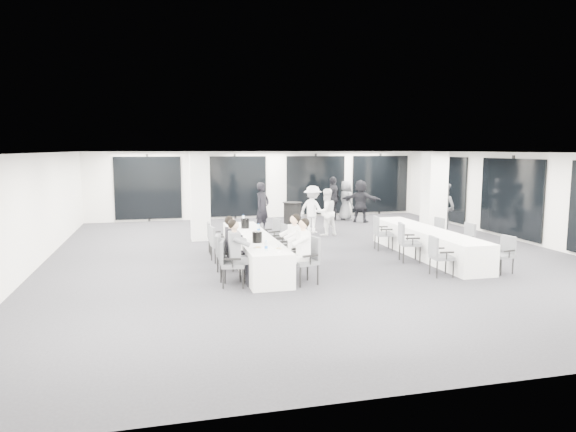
# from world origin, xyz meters

# --- Properties ---
(room) EXTENTS (14.04, 16.04, 2.84)m
(room) POSITION_xyz_m (0.89, 1.11, 1.39)
(room) COLOR #27272C
(room) RESTS_ON ground
(column_left) EXTENTS (0.60, 0.60, 2.80)m
(column_left) POSITION_xyz_m (-2.80, 3.20, 1.40)
(column_left) COLOR silver
(column_left) RESTS_ON floor
(column_right) EXTENTS (0.60, 0.60, 2.80)m
(column_right) POSITION_xyz_m (4.20, 1.00, 1.40)
(column_right) COLOR silver
(column_right) RESTS_ON floor
(banquet_table_main) EXTENTS (0.90, 5.00, 0.75)m
(banquet_table_main) POSITION_xyz_m (-1.79, -0.79, 0.38)
(banquet_table_main) COLOR white
(banquet_table_main) RESTS_ON floor
(banquet_table_side) EXTENTS (0.90, 5.00, 0.75)m
(banquet_table_side) POSITION_xyz_m (2.96, -0.86, 0.38)
(banquet_table_side) COLOR white
(banquet_table_side) RESTS_ON floor
(cocktail_table) EXTENTS (0.71, 0.71, 0.99)m
(cocktail_table) POSITION_xyz_m (0.59, 4.55, 0.50)
(cocktail_table) COLOR black
(cocktail_table) RESTS_ON floor
(chair_main_left_near) EXTENTS (0.59, 0.62, 0.99)m
(chair_main_left_near) POSITION_xyz_m (-2.63, -2.64, 0.56)
(chair_main_left_near) COLOR #4C4F53
(chair_main_left_near) RESTS_ON floor
(chair_main_left_second) EXTENTS (0.57, 0.61, 1.01)m
(chair_main_left_second) POSITION_xyz_m (-2.63, -2.11, 0.58)
(chair_main_left_second) COLOR #4C4F53
(chair_main_left_second) RESTS_ON floor
(chair_main_left_mid) EXTENTS (0.49, 0.53, 0.87)m
(chair_main_left_mid) POSITION_xyz_m (-2.62, -1.18, 0.49)
(chair_main_left_mid) COLOR #4C4F53
(chair_main_left_mid) RESTS_ON floor
(chair_main_left_fourth) EXTENTS (0.53, 0.57, 0.93)m
(chair_main_left_fourth) POSITION_xyz_m (-2.62, -0.20, 0.53)
(chair_main_left_fourth) COLOR #4C4F53
(chair_main_left_fourth) RESTS_ON floor
(chair_main_left_far) EXTENTS (0.45, 0.51, 0.88)m
(chair_main_left_far) POSITION_xyz_m (-2.62, 0.86, 0.51)
(chair_main_left_far) COLOR #4C4F53
(chair_main_left_far) RESTS_ON floor
(chair_main_right_near) EXTENTS (0.63, 0.65, 1.02)m
(chair_main_right_near) POSITION_xyz_m (-0.96, -2.81, 0.58)
(chair_main_right_near) COLOR #4C4F53
(chair_main_right_near) RESTS_ON floor
(chair_main_right_second) EXTENTS (0.57, 0.62, 1.04)m
(chair_main_right_second) POSITION_xyz_m (-0.95, -2.07, 0.59)
(chair_main_right_second) COLOR #4C4F53
(chair_main_right_second) RESTS_ON floor
(chair_main_right_mid) EXTENTS (0.52, 0.59, 1.03)m
(chair_main_right_mid) POSITION_xyz_m (-0.95, -1.09, 0.59)
(chair_main_right_mid) COLOR #4C4F53
(chair_main_right_mid) RESTS_ON floor
(chair_main_right_fourth) EXTENTS (0.56, 0.59, 0.93)m
(chair_main_right_fourth) POSITION_xyz_m (-0.96, -0.31, 0.53)
(chair_main_right_fourth) COLOR #4C4F53
(chair_main_right_fourth) RESTS_ON floor
(chair_main_right_far) EXTENTS (0.58, 0.61, 0.95)m
(chair_main_right_far) POSITION_xyz_m (-0.96, 0.71, 0.54)
(chair_main_right_far) COLOR #4C4F53
(chair_main_right_far) RESTS_ON floor
(chair_side_left_near) EXTENTS (0.51, 0.56, 0.92)m
(chair_side_left_near) POSITION_xyz_m (2.13, -2.92, 0.53)
(chair_side_left_near) COLOR #4C4F53
(chair_side_left_near) RESTS_ON floor
(chair_side_left_mid) EXTENTS (0.61, 0.64, 1.01)m
(chair_side_left_mid) POSITION_xyz_m (2.12, -1.35, 0.58)
(chair_side_left_mid) COLOR #4C4F53
(chair_side_left_mid) RESTS_ON floor
(chair_side_left_far) EXTENTS (0.57, 0.61, 0.98)m
(chair_side_left_far) POSITION_xyz_m (2.13, 0.25, 0.56)
(chair_side_left_far) COLOR #4C4F53
(chair_side_left_far) RESTS_ON floor
(chair_side_right_near) EXTENTS (0.51, 0.55, 0.88)m
(chair_side_right_near) POSITION_xyz_m (3.79, -3.00, 0.50)
(chair_side_right_near) COLOR #4C4F53
(chair_side_right_near) RESTS_ON floor
(chair_side_right_mid) EXTENTS (0.48, 0.54, 0.95)m
(chair_side_right_mid) POSITION_xyz_m (3.79, -1.39, 0.54)
(chair_side_right_mid) COLOR #4C4F53
(chair_side_right_mid) RESTS_ON floor
(chair_side_right_far) EXTENTS (0.50, 0.54, 0.90)m
(chair_side_right_far) POSITION_xyz_m (3.79, 0.11, 0.52)
(chair_side_right_far) COLOR #4C4F53
(chair_side_right_far) RESTS_ON floor
(seated_guest_a) EXTENTS (0.50, 0.38, 1.44)m
(seated_guest_a) POSITION_xyz_m (-2.46, -2.66, 0.81)
(seated_guest_a) COLOR slate
(seated_guest_a) RESTS_ON floor
(seated_guest_b) EXTENTS (0.50, 0.38, 1.44)m
(seated_guest_b) POSITION_xyz_m (-2.46, -2.12, 0.81)
(seated_guest_b) COLOR black
(seated_guest_b) RESTS_ON floor
(seated_guest_c) EXTENTS (0.50, 0.38, 1.44)m
(seated_guest_c) POSITION_xyz_m (-1.12, -2.84, 0.81)
(seated_guest_c) COLOR white
(seated_guest_c) RESTS_ON floor
(seated_guest_d) EXTENTS (0.50, 0.38, 1.44)m
(seated_guest_d) POSITION_xyz_m (-1.12, -2.08, 0.81)
(seated_guest_d) COLOR white
(seated_guest_d) RESTS_ON floor
(standing_guest_a) EXTENTS (0.93, 0.91, 1.98)m
(standing_guest_a) POSITION_xyz_m (-0.58, 4.21, 0.99)
(standing_guest_a) COLOR black
(standing_guest_a) RESTS_ON floor
(standing_guest_b) EXTENTS (0.98, 0.74, 1.80)m
(standing_guest_b) POSITION_xyz_m (1.37, 3.02, 0.90)
(standing_guest_b) COLOR white
(standing_guest_b) RESTS_ON floor
(standing_guest_c) EXTENTS (1.22, 1.32, 1.86)m
(standing_guest_c) POSITION_xyz_m (1.10, 3.71, 0.93)
(standing_guest_c) COLOR white
(standing_guest_c) RESTS_ON floor
(standing_guest_d) EXTENTS (1.29, 1.33, 2.02)m
(standing_guest_d) POSITION_xyz_m (2.80, 6.49, 1.01)
(standing_guest_d) COLOR black
(standing_guest_d) RESTS_ON floor
(standing_guest_e) EXTENTS (0.71, 0.98, 1.84)m
(standing_guest_e) POSITION_xyz_m (3.34, 6.45, 0.92)
(standing_guest_e) COLOR slate
(standing_guest_e) RESTS_ON floor
(standing_guest_f) EXTENTS (1.85, 1.51, 1.92)m
(standing_guest_f) POSITION_xyz_m (3.69, 5.72, 0.96)
(standing_guest_f) COLOR black
(standing_guest_f) RESTS_ON floor
(standing_guest_h) EXTENTS (0.89, 1.11, 2.00)m
(standing_guest_h) POSITION_xyz_m (5.47, 2.53, 1.00)
(standing_guest_h) COLOR slate
(standing_guest_h) RESTS_ON floor
(ice_bucket_near) EXTENTS (0.23, 0.23, 0.26)m
(ice_bucket_near) POSITION_xyz_m (-1.87, -1.74, 0.88)
(ice_bucket_near) COLOR black
(ice_bucket_near) RESTS_ON banquet_table_main
(ice_bucket_far) EXTENTS (0.23, 0.23, 0.26)m
(ice_bucket_far) POSITION_xyz_m (-1.79, 0.47, 0.88)
(ice_bucket_far) COLOR black
(ice_bucket_far) RESTS_ON banquet_table_main
(water_bottle_a) EXTENTS (0.07, 0.07, 0.21)m
(water_bottle_a) POSITION_xyz_m (-1.86, -2.78, 0.86)
(water_bottle_a) COLOR silver
(water_bottle_a) RESTS_ON banquet_table_main
(water_bottle_b) EXTENTS (0.08, 0.08, 0.24)m
(water_bottle_b) POSITION_xyz_m (-1.60, -0.49, 0.87)
(water_bottle_b) COLOR silver
(water_bottle_b) RESTS_ON banquet_table_main
(water_bottle_c) EXTENTS (0.07, 0.07, 0.23)m
(water_bottle_c) POSITION_xyz_m (-1.70, 1.36, 0.87)
(water_bottle_c) COLOR silver
(water_bottle_c) RESTS_ON banquet_table_main
(plate_a) EXTENTS (0.22, 0.22, 0.03)m
(plate_a) POSITION_xyz_m (-1.97, -2.38, 0.76)
(plate_a) COLOR white
(plate_a) RESTS_ON banquet_table_main
(plate_b) EXTENTS (0.18, 0.18, 0.03)m
(plate_b) POSITION_xyz_m (-1.55, -2.60, 0.76)
(plate_b) COLOR white
(plate_b) RESTS_ON banquet_table_main
(plate_c) EXTENTS (0.22, 0.22, 0.03)m
(plate_c) POSITION_xyz_m (-1.82, -1.17, 0.76)
(plate_c) COLOR white
(plate_c) RESTS_ON banquet_table_main
(wine_glass) EXTENTS (0.07, 0.07, 0.18)m
(wine_glass) POSITION_xyz_m (-1.63, -2.95, 0.88)
(wine_glass) COLOR silver
(wine_glass) RESTS_ON banquet_table_main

